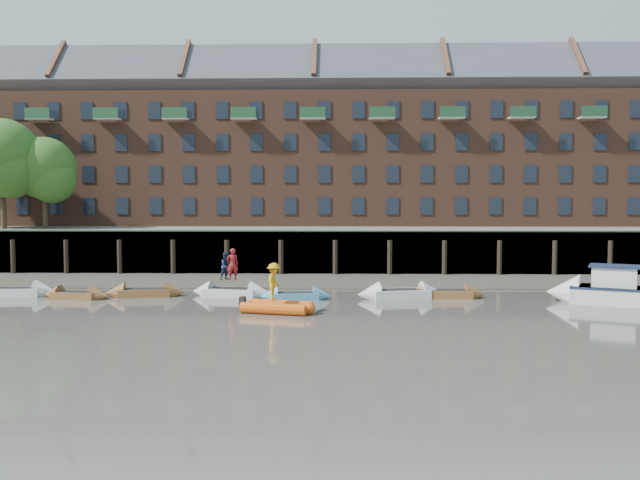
{
  "coord_description": "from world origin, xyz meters",
  "views": [
    {
      "loc": [
        2.21,
        -27.78,
        5.6
      ],
      "look_at": [
        1.14,
        12.0,
        3.2
      ],
      "focal_mm": 38.0,
      "sensor_mm": 36.0,
      "label": 1
    }
  ],
  "objects_px": {
    "rowboat_6": "(446,294)",
    "person_rib_crew": "(274,282)",
    "person_rower_a": "(233,264)",
    "person_rower_b": "(226,266)",
    "rowboat_3": "(231,292)",
    "rowboat_5": "(400,294)",
    "motor_launch": "(601,291)",
    "rowboat_0": "(13,292)",
    "rowboat_1": "(76,295)",
    "rowboat_4": "(295,296)",
    "rowboat_2": "(145,293)",
    "rib_tender": "(280,307)"
  },
  "relations": [
    {
      "from": "rowboat_6",
      "to": "person_rib_crew",
      "type": "relative_size",
      "value": 2.36
    },
    {
      "from": "person_rower_a",
      "to": "person_rower_b",
      "type": "height_order",
      "value": "person_rower_a"
    },
    {
      "from": "rowboat_3",
      "to": "person_rower_a",
      "type": "bearing_deg",
      "value": 44.08
    },
    {
      "from": "rowboat_5",
      "to": "motor_launch",
      "type": "xyz_separation_m",
      "value": [
        10.62,
        -1.56,
        0.42
      ]
    },
    {
      "from": "rowboat_0",
      "to": "rowboat_3",
      "type": "relative_size",
      "value": 1.02
    },
    {
      "from": "rowboat_1",
      "to": "rowboat_3",
      "type": "relative_size",
      "value": 0.83
    },
    {
      "from": "rowboat_3",
      "to": "person_rib_crew",
      "type": "xyz_separation_m",
      "value": [
        3.0,
        -5.53,
        1.29
      ]
    },
    {
      "from": "rowboat_4",
      "to": "rowboat_5",
      "type": "relative_size",
      "value": 0.79
    },
    {
      "from": "rowboat_6",
      "to": "person_rib_crew",
      "type": "bearing_deg",
      "value": -149.41
    },
    {
      "from": "rowboat_1",
      "to": "rowboat_5",
      "type": "relative_size",
      "value": 0.79
    },
    {
      "from": "rowboat_2",
      "to": "rowboat_5",
      "type": "xyz_separation_m",
      "value": [
        14.66,
        -0.29,
        0.03
      ]
    },
    {
      "from": "rowboat_2",
      "to": "rowboat_5",
      "type": "distance_m",
      "value": 14.66
    },
    {
      "from": "rowboat_3",
      "to": "motor_launch",
      "type": "xyz_separation_m",
      "value": [
        20.32,
        -2.03,
        0.43
      ]
    },
    {
      "from": "rowboat_2",
      "to": "person_rower_a",
      "type": "bearing_deg",
      "value": -6.61
    },
    {
      "from": "rowboat_5",
      "to": "motor_launch",
      "type": "height_order",
      "value": "motor_launch"
    },
    {
      "from": "rowboat_1",
      "to": "person_rib_crew",
      "type": "distance_m",
      "value": 12.51
    },
    {
      "from": "motor_launch",
      "to": "rowboat_6",
      "type": "bearing_deg",
      "value": 11.25
    },
    {
      "from": "rowboat_5",
      "to": "person_rower_a",
      "type": "height_order",
      "value": "person_rower_a"
    },
    {
      "from": "rib_tender",
      "to": "motor_launch",
      "type": "height_order",
      "value": "motor_launch"
    },
    {
      "from": "rowboat_1",
      "to": "person_rower_a",
      "type": "relative_size",
      "value": 2.21
    },
    {
      "from": "motor_launch",
      "to": "person_rib_crew",
      "type": "distance_m",
      "value": 17.69
    },
    {
      "from": "rowboat_2",
      "to": "person_rower_a",
      "type": "relative_size",
      "value": 2.51
    },
    {
      "from": "person_rower_a",
      "to": "rowboat_3",
      "type": "bearing_deg",
      "value": 15.2
    },
    {
      "from": "rowboat_5",
      "to": "rib_tender",
      "type": "distance_m",
      "value": 8.15
    },
    {
      "from": "rowboat_5",
      "to": "rib_tender",
      "type": "xyz_separation_m",
      "value": [
        -6.4,
        -5.04,
        0.02
      ]
    },
    {
      "from": "rowboat_2",
      "to": "person_rib_crew",
      "type": "relative_size",
      "value": 2.46
    },
    {
      "from": "rowboat_2",
      "to": "rowboat_4",
      "type": "xyz_separation_m",
      "value": [
        8.74,
        -0.94,
        -0.03
      ]
    },
    {
      "from": "rowboat_5",
      "to": "person_rib_crew",
      "type": "distance_m",
      "value": 8.49
    },
    {
      "from": "rowboat_3",
      "to": "rowboat_2",
      "type": "bearing_deg",
      "value": -166.62
    },
    {
      "from": "rowboat_0",
      "to": "motor_launch",
      "type": "bearing_deg",
      "value": -7.67
    },
    {
      "from": "rowboat_0",
      "to": "person_rower_b",
      "type": "height_order",
      "value": "person_rower_b"
    },
    {
      "from": "person_rower_b",
      "to": "rowboat_4",
      "type": "bearing_deg",
      "value": -61.12
    },
    {
      "from": "rowboat_2",
      "to": "rowboat_5",
      "type": "bearing_deg",
      "value": -10.4
    },
    {
      "from": "rowboat_5",
      "to": "rowboat_6",
      "type": "height_order",
      "value": "rowboat_5"
    },
    {
      "from": "rowboat_0",
      "to": "motor_launch",
      "type": "distance_m",
      "value": 32.97
    },
    {
      "from": "person_rower_b",
      "to": "person_rib_crew",
      "type": "bearing_deg",
      "value": -102.69
    },
    {
      "from": "rowboat_2",
      "to": "rowboat_6",
      "type": "xyz_separation_m",
      "value": [
        17.29,
        -0.0,
        -0.0
      ]
    },
    {
      "from": "rowboat_6",
      "to": "person_rower_a",
      "type": "xyz_separation_m",
      "value": [
        -12.25,
        0.24,
        1.63
      ]
    },
    {
      "from": "person_rower_a",
      "to": "rowboat_2",
      "type": "bearing_deg",
      "value": -14.93
    },
    {
      "from": "rowboat_4",
      "to": "rowboat_3",
      "type": "bearing_deg",
      "value": 156.11
    },
    {
      "from": "rib_tender",
      "to": "person_rib_crew",
      "type": "relative_size",
      "value": 1.98
    },
    {
      "from": "motor_launch",
      "to": "person_rower_a",
      "type": "bearing_deg",
      "value": 18.38
    },
    {
      "from": "rib_tender",
      "to": "person_rower_b",
      "type": "distance_m",
      "value": 6.96
    },
    {
      "from": "rib_tender",
      "to": "person_rower_b",
      "type": "height_order",
      "value": "person_rower_b"
    },
    {
      "from": "rib_tender",
      "to": "person_rib_crew",
      "type": "bearing_deg",
      "value": -160.75
    },
    {
      "from": "rowboat_4",
      "to": "motor_launch",
      "type": "relative_size",
      "value": 0.61
    },
    {
      "from": "rowboat_6",
      "to": "person_rower_b",
      "type": "relative_size",
      "value": 2.8
    },
    {
      "from": "rowboat_1",
      "to": "person_rib_crew",
      "type": "xyz_separation_m",
      "value": [
        11.63,
        -4.44,
        1.33
      ]
    },
    {
      "from": "motor_launch",
      "to": "person_rower_b",
      "type": "xyz_separation_m",
      "value": [
        -20.64,
        2.29,
        1.05
      ]
    },
    {
      "from": "rowboat_1",
      "to": "rowboat_2",
      "type": "height_order",
      "value": "rowboat_2"
    }
  ]
}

